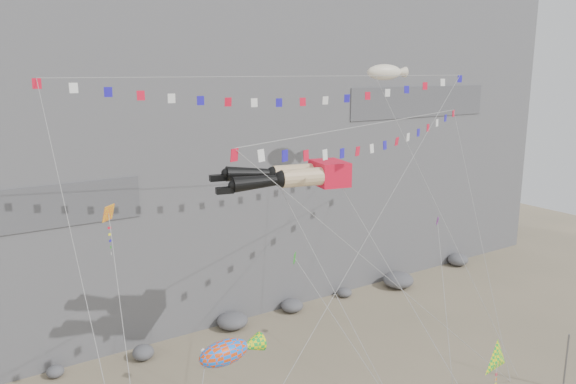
# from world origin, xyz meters

# --- Properties ---
(cliff) EXTENTS (80.00, 28.00, 50.00)m
(cliff) POSITION_xyz_m (0.00, 32.00, 25.00)
(cliff) COLOR slate
(cliff) RESTS_ON ground
(talus_boulders) EXTENTS (60.00, 3.00, 1.20)m
(talus_boulders) POSITION_xyz_m (0.00, 17.00, 0.60)
(talus_boulders) COLOR #58585C
(talus_boulders) RESTS_ON ground
(anchor_pole_right) EXTENTS (0.12, 0.12, 4.02)m
(anchor_pole_right) POSITION_xyz_m (14.41, -3.47, 2.01)
(anchor_pole_right) COLOR slate
(anchor_pole_right) RESTS_ON ground
(legs_kite) EXTENTS (9.59, 16.42, 20.47)m
(legs_kite) POSITION_xyz_m (-1.52, 5.44, 14.96)
(legs_kite) COLOR red
(legs_kite) RESTS_ON ground
(flag_banner_upper) EXTENTS (30.56, 13.89, 28.58)m
(flag_banner_upper) POSITION_xyz_m (0.66, 9.19, 20.69)
(flag_banner_upper) COLOR red
(flag_banner_upper) RESTS_ON ground
(flag_banner_lower) EXTENTS (25.54, 10.44, 20.67)m
(flag_banner_lower) POSITION_xyz_m (3.62, 3.83, 17.93)
(flag_banner_lower) COLOR red
(flag_banner_lower) RESTS_ON ground
(harlequin_kite) EXTENTS (2.04, 8.41, 16.41)m
(harlequin_kite) POSITION_xyz_m (-13.05, 3.91, 14.51)
(harlequin_kite) COLOR red
(harlequin_kite) RESTS_ON ground
(fish_windsock) EXTENTS (6.48, 4.65, 10.17)m
(fish_windsock) POSITION_xyz_m (-9.39, -0.38, 8.31)
(fish_windsock) COLOR #E6400B
(fish_windsock) RESTS_ON ground
(delta_kite) EXTENTS (5.46, 3.02, 7.50)m
(delta_kite) POSITION_xyz_m (5.43, -4.49, 5.36)
(delta_kite) COLOR #F2EC0C
(delta_kite) RESTS_ON ground
(blimp_windsock) EXTENTS (5.31, 12.31, 23.99)m
(blimp_windsock) POSITION_xyz_m (10.03, 10.45, 20.91)
(blimp_windsock) COLOR #EEE1C4
(blimp_windsock) RESTS_ON ground
(small_kite_a) EXTENTS (2.40, 13.73, 19.66)m
(small_kite_a) POSITION_xyz_m (-2.10, 6.47, 14.38)
(small_kite_a) COLOR orange
(small_kite_a) RESTS_ON ground
(small_kite_b) EXTENTS (7.50, 9.29, 15.59)m
(small_kite_b) POSITION_xyz_m (8.74, 3.27, 10.86)
(small_kite_b) COLOR purple
(small_kite_b) RESTS_ON ground
(small_kite_c) EXTENTS (3.73, 11.04, 15.16)m
(small_kite_c) POSITION_xyz_m (-3.01, 3.05, 10.57)
(small_kite_c) COLOR #1B9E18
(small_kite_c) RESTS_ON ground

